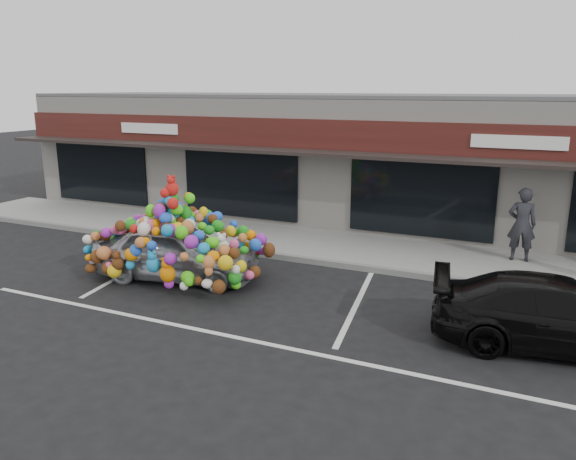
% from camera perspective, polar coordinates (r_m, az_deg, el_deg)
% --- Properties ---
extents(ground, '(90.00, 90.00, 0.00)m').
position_cam_1_polar(ground, '(13.16, -5.07, -5.98)').
color(ground, black).
rests_on(ground, ground).
extents(shop_building, '(24.00, 7.20, 4.31)m').
position_cam_1_polar(shop_building, '(20.25, 6.76, 7.45)').
color(shop_building, silver).
rests_on(shop_building, ground).
extents(sidewalk, '(26.00, 3.00, 0.15)m').
position_cam_1_polar(sidewalk, '(16.56, 1.77, -1.37)').
color(sidewalk, gray).
rests_on(sidewalk, ground).
extents(kerb, '(26.00, 0.18, 0.16)m').
position_cam_1_polar(kerb, '(15.24, -0.43, -2.76)').
color(kerb, slate).
rests_on(kerb, ground).
extents(parking_stripe_left, '(0.73, 4.37, 0.01)m').
position_cam_1_polar(parking_stripe_left, '(15.08, -15.35, -3.77)').
color(parking_stripe_left, silver).
rests_on(parking_stripe_left, ground).
extents(parking_stripe_mid, '(0.73, 4.37, 0.01)m').
position_cam_1_polar(parking_stripe_mid, '(12.28, 6.95, -7.54)').
color(parking_stripe_mid, silver).
rests_on(parking_stripe_mid, ground).
extents(lane_line, '(14.00, 0.12, 0.01)m').
position_cam_1_polar(lane_line, '(10.42, -1.67, -11.58)').
color(lane_line, silver).
rests_on(lane_line, ground).
extents(toy_car, '(2.92, 4.56, 2.50)m').
position_cam_1_polar(toy_car, '(13.81, -11.30, -1.53)').
color(toy_car, '#A7ADB2').
rests_on(toy_car, ground).
extents(black_sedan, '(2.46, 4.64, 1.28)m').
position_cam_1_polar(black_sedan, '(11.15, 25.88, -7.75)').
color(black_sedan, black).
rests_on(black_sedan, ground).
extents(pedestrian_a, '(0.75, 0.54, 1.93)m').
position_cam_1_polar(pedestrian_a, '(15.68, 22.67, 0.53)').
color(pedestrian_a, black).
rests_on(pedestrian_a, sidewalk).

